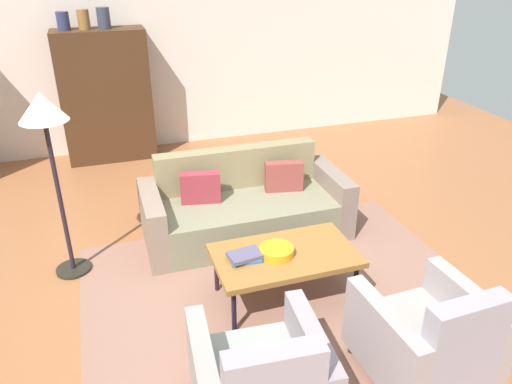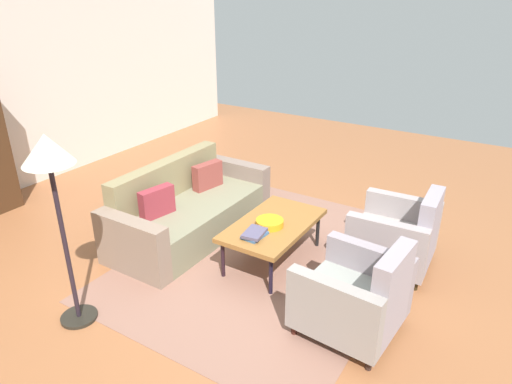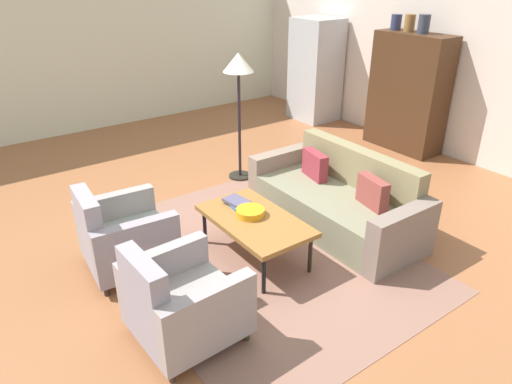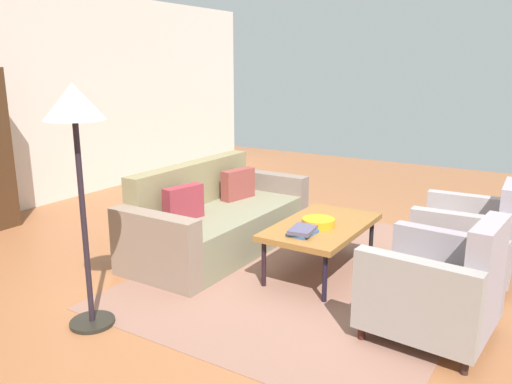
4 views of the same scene
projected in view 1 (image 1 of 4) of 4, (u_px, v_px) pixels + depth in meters
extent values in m
plane|color=#9A5D38|center=(253.00, 294.00, 4.36)|extent=(11.69, 11.69, 0.00)
cube|color=silver|center=(167.00, 51.00, 7.17)|extent=(9.74, 0.12, 2.80)
cube|color=#8B6151|center=(282.00, 293.00, 4.36)|extent=(3.40, 2.60, 0.01)
cube|color=#79765C|center=(246.00, 218.00, 5.17)|extent=(1.75, 0.91, 0.42)
cube|color=#847852|center=(237.00, 185.00, 5.38)|extent=(1.74, 0.19, 0.86)
cube|color=#7D6A5F|center=(330.00, 196.00, 5.39)|extent=(0.19, 0.90, 0.62)
cube|color=#856F5F|center=(153.00, 223.00, 4.86)|extent=(0.19, 0.90, 0.62)
cube|color=brown|center=(284.00, 176.00, 5.21)|extent=(0.42, 0.20, 0.32)
cube|color=maroon|center=(200.00, 188.00, 4.96)|extent=(0.42, 0.20, 0.32)
cylinder|color=black|center=(216.00, 271.00, 4.32)|extent=(0.04, 0.04, 0.41)
cylinder|color=black|center=(326.00, 250.00, 4.62)|extent=(0.04, 0.04, 0.41)
cylinder|color=black|center=(234.00, 311.00, 3.85)|extent=(0.04, 0.04, 0.41)
cylinder|color=black|center=(355.00, 285.00, 4.14)|extent=(0.04, 0.04, 0.41)
cube|color=#93602D|center=(285.00, 256.00, 4.13)|extent=(1.20, 0.70, 0.05)
cylinder|color=#3C1913|center=(200.00, 381.00, 3.42)|extent=(0.05, 0.05, 0.10)
cylinder|color=#3C2714|center=(293.00, 363.00, 3.57)|extent=(0.05, 0.05, 0.10)
cube|color=gray|center=(205.00, 384.00, 2.98)|extent=(0.18, 0.81, 0.56)
cube|color=gray|center=(311.00, 364.00, 3.12)|extent=(0.18, 0.81, 0.56)
cylinder|color=#2D2A18|center=(351.00, 347.00, 3.71)|extent=(0.05, 0.05, 0.10)
cylinder|color=#302D14|center=(426.00, 325.00, 3.93)|extent=(0.05, 0.05, 0.10)
cube|color=gray|center=(421.00, 346.00, 3.45)|extent=(0.59, 0.82, 0.30)
cube|color=gray|center=(461.00, 353.00, 3.06)|extent=(0.57, 0.16, 0.78)
cube|color=gray|center=(382.00, 344.00, 3.28)|extent=(0.15, 0.80, 0.56)
cube|color=gray|center=(464.00, 320.00, 3.50)|extent=(0.15, 0.80, 0.56)
cylinder|color=orange|center=(277.00, 251.00, 4.08)|extent=(0.29, 0.29, 0.07)
cube|color=#396294|center=(245.00, 258.00, 4.03)|extent=(0.27, 0.19, 0.03)
cube|color=#524C68|center=(245.00, 255.00, 4.02)|extent=(0.29, 0.22, 0.03)
cube|color=#432916|center=(106.00, 97.00, 6.83)|extent=(1.20, 0.50, 1.80)
cube|color=#342A12|center=(83.00, 94.00, 6.96)|extent=(0.56, 0.01, 1.51)
cube|color=#3A240F|center=(127.00, 90.00, 7.13)|extent=(0.56, 0.01, 1.51)
cylinder|color=navy|center=(63.00, 21.00, 6.27)|extent=(0.16, 0.16, 0.23)
cylinder|color=olive|center=(83.00, 19.00, 6.33)|extent=(0.15, 0.15, 0.25)
cylinder|color=#353A49|center=(104.00, 18.00, 6.40)|extent=(0.17, 0.17, 0.27)
cylinder|color=black|center=(74.00, 269.00, 4.68)|extent=(0.32, 0.32, 0.03)
cylinder|color=black|center=(60.00, 200.00, 4.35)|extent=(0.04, 0.04, 1.45)
cone|color=silver|center=(42.00, 106.00, 3.97)|extent=(0.40, 0.40, 0.24)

